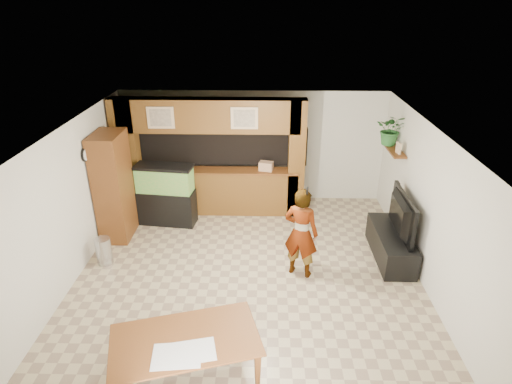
{
  "coord_description": "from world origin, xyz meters",
  "views": [
    {
      "loc": [
        0.29,
        -6.17,
        4.54
      ],
      "look_at": [
        0.12,
        0.6,
        1.38
      ],
      "focal_mm": 30.0,
      "sensor_mm": 36.0,
      "label": 1
    }
  ],
  "objects_px": {
    "television": "(396,214)",
    "person": "(301,233)",
    "pantry_cabinet": "(114,187)",
    "aquarium": "(166,195)",
    "dining_table": "(187,360)"
  },
  "relations": [
    {
      "from": "pantry_cabinet",
      "to": "person",
      "type": "relative_size",
      "value": 1.31
    },
    {
      "from": "aquarium",
      "to": "pantry_cabinet",
      "type": "bearing_deg",
      "value": -142.05
    },
    {
      "from": "aquarium",
      "to": "person",
      "type": "bearing_deg",
      "value": -26.42
    },
    {
      "from": "person",
      "to": "television",
      "type": "bearing_deg",
      "value": -139.74
    },
    {
      "from": "pantry_cabinet",
      "to": "dining_table",
      "type": "relative_size",
      "value": 1.18
    },
    {
      "from": "aquarium",
      "to": "dining_table",
      "type": "xyz_separation_m",
      "value": [
        1.13,
        -4.15,
        -0.33
      ]
    },
    {
      "from": "pantry_cabinet",
      "to": "television",
      "type": "relative_size",
      "value": 1.62
    },
    {
      "from": "aquarium",
      "to": "television",
      "type": "bearing_deg",
      "value": -8.39
    },
    {
      "from": "television",
      "to": "person",
      "type": "bearing_deg",
      "value": 108.49
    },
    {
      "from": "television",
      "to": "person",
      "type": "height_order",
      "value": "person"
    },
    {
      "from": "pantry_cabinet",
      "to": "television",
      "type": "xyz_separation_m",
      "value": [
        5.35,
        -0.7,
        -0.17
      ]
    },
    {
      "from": "pantry_cabinet",
      "to": "aquarium",
      "type": "distance_m",
      "value": 1.12
    },
    {
      "from": "television",
      "to": "aquarium",
      "type": "bearing_deg",
      "value": 75.14
    },
    {
      "from": "pantry_cabinet",
      "to": "television",
      "type": "distance_m",
      "value": 5.4
    },
    {
      "from": "pantry_cabinet",
      "to": "aquarium",
      "type": "relative_size",
      "value": 1.63
    }
  ]
}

